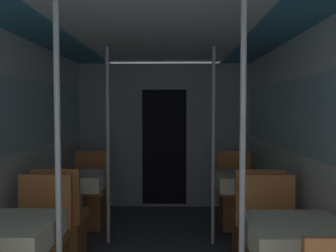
# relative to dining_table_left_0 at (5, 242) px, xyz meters

# --- Properties ---
(wall_left) EXTENTS (0.05, 6.53, 2.08)m
(wall_left) POSITION_rel_dining_table_left_0_xyz_m (-0.37, 0.96, 0.47)
(wall_left) COLOR silver
(wall_left) RESTS_ON ground_plane
(wall_right) EXTENTS (0.05, 6.53, 2.08)m
(wall_right) POSITION_rel_dining_table_left_0_xyz_m (2.15, 0.96, 0.47)
(wall_right) COLOR silver
(wall_right) RESTS_ON ground_plane
(ceiling_panel) EXTENTS (2.52, 6.53, 0.07)m
(ceiling_panel) POSITION_rel_dining_table_left_0_xyz_m (0.89, 0.96, 1.51)
(ceiling_panel) COLOR white
(ceiling_panel) RESTS_ON wall_left
(bulkhead_far) EXTENTS (2.47, 0.09, 2.08)m
(bulkhead_far) POSITION_rel_dining_table_left_0_xyz_m (0.89, 3.21, 0.42)
(bulkhead_far) COLOR gray
(bulkhead_far) RESTS_ON ground_plane
(dining_table_left_0) EXTENTS (0.59, 0.59, 0.75)m
(dining_table_left_0) POSITION_rel_dining_table_left_0_xyz_m (0.00, 0.00, 0.00)
(dining_table_left_0) COLOR #4C4C51
(dining_table_left_0) RESTS_ON ground_plane
(support_pole_left_0) EXTENTS (0.04, 0.04, 2.08)m
(support_pole_left_0) POSITION_rel_dining_table_left_0_xyz_m (0.33, 0.00, 0.42)
(support_pole_left_0) COLOR silver
(support_pole_left_0) RESTS_ON ground_plane
(dining_table_left_1) EXTENTS (0.59, 0.59, 0.75)m
(dining_table_left_1) POSITION_rel_dining_table_left_0_xyz_m (0.00, 1.69, 0.00)
(dining_table_left_1) COLOR #4C4C51
(dining_table_left_1) RESTS_ON ground_plane
(chair_left_near_1) EXTENTS (0.42, 0.42, 0.91)m
(chair_left_near_1) POSITION_rel_dining_table_left_0_xyz_m (0.00, 1.15, -0.32)
(chair_left_near_1) COLOR #9C5B31
(chair_left_near_1) RESTS_ON ground_plane
(chair_left_far_1) EXTENTS (0.42, 0.42, 0.91)m
(chair_left_far_1) POSITION_rel_dining_table_left_0_xyz_m (0.00, 2.23, -0.32)
(chair_left_far_1) COLOR #9C5B31
(chair_left_far_1) RESTS_ON ground_plane
(support_pole_left_1) EXTENTS (0.04, 0.04, 2.08)m
(support_pole_left_1) POSITION_rel_dining_table_left_0_xyz_m (0.33, 1.69, 0.42)
(support_pole_left_1) COLOR silver
(support_pole_left_1) RESTS_ON ground_plane
(dining_table_right_0) EXTENTS (0.59, 0.59, 0.75)m
(dining_table_right_0) POSITION_rel_dining_table_left_0_xyz_m (1.78, 0.00, 0.00)
(dining_table_right_0) COLOR #4C4C51
(dining_table_right_0) RESTS_ON ground_plane
(support_pole_right_0) EXTENTS (0.04, 0.04, 2.08)m
(support_pole_right_0) POSITION_rel_dining_table_left_0_xyz_m (1.44, 0.00, 0.42)
(support_pole_right_0) COLOR silver
(support_pole_right_0) RESTS_ON ground_plane
(dining_table_right_1) EXTENTS (0.59, 0.59, 0.75)m
(dining_table_right_1) POSITION_rel_dining_table_left_0_xyz_m (1.78, 1.69, 0.00)
(dining_table_right_1) COLOR #4C4C51
(dining_table_right_1) RESTS_ON ground_plane
(chair_right_near_1) EXTENTS (0.42, 0.42, 0.91)m
(chair_right_near_1) POSITION_rel_dining_table_left_0_xyz_m (1.78, 1.15, -0.32)
(chair_right_near_1) COLOR #9C5B31
(chair_right_near_1) RESTS_ON ground_plane
(chair_right_far_1) EXTENTS (0.42, 0.42, 0.91)m
(chair_right_far_1) POSITION_rel_dining_table_left_0_xyz_m (1.78, 2.23, -0.32)
(chair_right_far_1) COLOR #9C5B31
(chair_right_far_1) RESTS_ON ground_plane
(support_pole_right_1) EXTENTS (0.04, 0.04, 2.08)m
(support_pole_right_1) POSITION_rel_dining_table_left_0_xyz_m (1.44, 1.69, 0.42)
(support_pole_right_1) COLOR silver
(support_pole_right_1) RESTS_ON ground_plane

